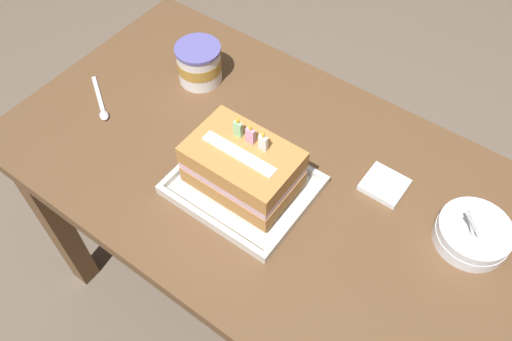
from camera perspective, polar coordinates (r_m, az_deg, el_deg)
ground_plane at (r=1.74m, az=0.91°, el=-14.13°), size 8.00×8.00×0.00m
dining_table at (r=1.20m, az=1.27°, el=-2.96°), size 1.20×0.68×0.71m
foil_tray at (r=1.08m, az=-1.42°, el=-1.77°), size 0.28×0.24×0.02m
birthday_cake at (r=1.03m, az=-1.49°, el=0.44°), size 0.22×0.14×0.15m
bowl_stack at (r=1.09m, az=22.94°, el=-6.50°), size 0.14×0.14×0.10m
ice_cream_tub at (r=1.28m, az=-6.33°, el=11.75°), size 0.11×0.11×0.10m
serving_spoon_by_bowls at (r=1.28m, az=-16.73°, el=6.69°), size 0.14×0.10×0.01m
napkin_pile at (r=1.12m, az=14.07°, el=-1.55°), size 0.09×0.08×0.01m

